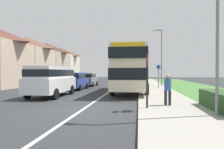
{
  "coord_description": "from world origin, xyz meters",
  "views": [
    {
      "loc": [
        2.62,
        -9.08,
        1.77
      ],
      "look_at": [
        0.78,
        4.56,
        1.6
      ],
      "focal_mm": 31.85,
      "sensor_mm": 36.0,
      "label": 1
    }
  ],
  "objects_px": {
    "parked_van_white": "(52,79)",
    "street_lamp_near": "(215,5)",
    "cycle_route_sign": "(158,75)",
    "parked_car_grey": "(88,79)",
    "pedestrian_at_stop": "(168,88)",
    "bus_stop_sign": "(147,77)",
    "street_lamp_mid": "(161,54)",
    "parked_car_blue": "(75,80)",
    "double_decker_bus": "(131,68)"
  },
  "relations": [
    {
      "from": "parked_car_grey",
      "to": "street_lamp_mid",
      "type": "height_order",
      "value": "street_lamp_mid"
    },
    {
      "from": "pedestrian_at_stop",
      "to": "street_lamp_mid",
      "type": "height_order",
      "value": "street_lamp_mid"
    },
    {
      "from": "parked_van_white",
      "to": "pedestrian_at_stop",
      "type": "bearing_deg",
      "value": -24.7
    },
    {
      "from": "parked_van_white",
      "to": "parked_car_grey",
      "type": "xyz_separation_m",
      "value": [
        -0.09,
        10.66,
        -0.38
      ]
    },
    {
      "from": "street_lamp_near",
      "to": "double_decker_bus",
      "type": "bearing_deg",
      "value": 110.67
    },
    {
      "from": "double_decker_bus",
      "to": "parked_car_grey",
      "type": "bearing_deg",
      "value": 129.21
    },
    {
      "from": "cycle_route_sign",
      "to": "street_lamp_mid",
      "type": "bearing_deg",
      "value": 79.59
    },
    {
      "from": "cycle_route_sign",
      "to": "bus_stop_sign",
      "type": "bearing_deg",
      "value": -97.91
    },
    {
      "from": "pedestrian_at_stop",
      "to": "street_lamp_near",
      "type": "xyz_separation_m",
      "value": [
        1.43,
        -2.11,
        3.36
      ]
    },
    {
      "from": "parked_car_grey",
      "to": "pedestrian_at_stop",
      "type": "bearing_deg",
      "value": -61.33
    },
    {
      "from": "double_decker_bus",
      "to": "street_lamp_mid",
      "type": "distance_m",
      "value": 7.46
    },
    {
      "from": "parked_car_grey",
      "to": "parked_car_blue",
      "type": "bearing_deg",
      "value": -90.02
    },
    {
      "from": "pedestrian_at_stop",
      "to": "street_lamp_near",
      "type": "distance_m",
      "value": 4.22
    },
    {
      "from": "double_decker_bus",
      "to": "street_lamp_near",
      "type": "height_order",
      "value": "street_lamp_near"
    },
    {
      "from": "parked_car_blue",
      "to": "cycle_route_sign",
      "type": "distance_m",
      "value": 8.62
    },
    {
      "from": "parked_car_blue",
      "to": "cycle_route_sign",
      "type": "relative_size",
      "value": 1.64
    },
    {
      "from": "parked_van_white",
      "to": "parked_car_blue",
      "type": "height_order",
      "value": "parked_van_white"
    },
    {
      "from": "parked_car_blue",
      "to": "bus_stop_sign",
      "type": "height_order",
      "value": "bus_stop_sign"
    },
    {
      "from": "double_decker_bus",
      "to": "pedestrian_at_stop",
      "type": "bearing_deg",
      "value": -73.85
    },
    {
      "from": "parked_car_blue",
      "to": "pedestrian_at_stop",
      "type": "relative_size",
      "value": 2.47
    },
    {
      "from": "parked_van_white",
      "to": "cycle_route_sign",
      "type": "xyz_separation_m",
      "value": [
        8.29,
        7.56,
        0.14
      ]
    },
    {
      "from": "parked_car_grey",
      "to": "cycle_route_sign",
      "type": "xyz_separation_m",
      "value": [
        8.38,
        -3.09,
        0.52
      ]
    },
    {
      "from": "pedestrian_at_stop",
      "to": "street_lamp_mid",
      "type": "bearing_deg",
      "value": 85.4
    },
    {
      "from": "street_lamp_mid",
      "to": "bus_stop_sign",
      "type": "bearing_deg",
      "value": -98.36
    },
    {
      "from": "street_lamp_near",
      "to": "cycle_route_sign",
      "type": "bearing_deg",
      "value": 93.52
    },
    {
      "from": "parked_van_white",
      "to": "parked_car_blue",
      "type": "bearing_deg",
      "value": 90.91
    },
    {
      "from": "bus_stop_sign",
      "to": "street_lamp_near",
      "type": "relative_size",
      "value": 0.34
    },
    {
      "from": "parked_car_grey",
      "to": "bus_stop_sign",
      "type": "distance_m",
      "value": 16.53
    },
    {
      "from": "bus_stop_sign",
      "to": "street_lamp_mid",
      "type": "distance_m",
      "value": 15.0
    },
    {
      "from": "bus_stop_sign",
      "to": "cycle_route_sign",
      "type": "height_order",
      "value": "bus_stop_sign"
    },
    {
      "from": "parked_car_blue",
      "to": "bus_stop_sign",
      "type": "bearing_deg",
      "value": -56.22
    },
    {
      "from": "street_lamp_near",
      "to": "street_lamp_mid",
      "type": "relative_size",
      "value": 1.12
    },
    {
      "from": "parked_van_white",
      "to": "cycle_route_sign",
      "type": "height_order",
      "value": "cycle_route_sign"
    },
    {
      "from": "bus_stop_sign",
      "to": "cycle_route_sign",
      "type": "xyz_separation_m",
      "value": [
        1.67,
        11.99,
        -0.11
      ]
    },
    {
      "from": "street_lamp_mid",
      "to": "cycle_route_sign",
      "type": "bearing_deg",
      "value": -100.41
    },
    {
      "from": "parked_van_white",
      "to": "bus_stop_sign",
      "type": "bearing_deg",
      "value": -33.77
    },
    {
      "from": "cycle_route_sign",
      "to": "parked_car_grey",
      "type": "bearing_deg",
      "value": 159.72
    },
    {
      "from": "bus_stop_sign",
      "to": "cycle_route_sign",
      "type": "distance_m",
      "value": 12.11
    },
    {
      "from": "cycle_route_sign",
      "to": "street_lamp_mid",
      "type": "distance_m",
      "value": 3.67
    },
    {
      "from": "parked_van_white",
      "to": "bus_stop_sign",
      "type": "height_order",
      "value": "bus_stop_sign"
    },
    {
      "from": "bus_stop_sign",
      "to": "street_lamp_mid",
      "type": "bearing_deg",
      "value": 81.64
    },
    {
      "from": "double_decker_bus",
      "to": "parked_car_blue",
      "type": "relative_size",
      "value": 2.41
    },
    {
      "from": "cycle_route_sign",
      "to": "street_lamp_mid",
      "type": "xyz_separation_m",
      "value": [
        0.49,
        2.66,
        2.49
      ]
    },
    {
      "from": "double_decker_bus",
      "to": "cycle_route_sign",
      "type": "distance_m",
      "value": 4.76
    },
    {
      "from": "pedestrian_at_stop",
      "to": "street_lamp_near",
      "type": "height_order",
      "value": "street_lamp_near"
    },
    {
      "from": "parked_van_white",
      "to": "parked_car_grey",
      "type": "relative_size",
      "value": 1.23
    },
    {
      "from": "parked_van_white",
      "to": "street_lamp_near",
      "type": "bearing_deg",
      "value": -31.78
    },
    {
      "from": "street_lamp_near",
      "to": "street_lamp_mid",
      "type": "bearing_deg",
      "value": 91.17
    },
    {
      "from": "parked_car_blue",
      "to": "cycle_route_sign",
      "type": "height_order",
      "value": "cycle_route_sign"
    },
    {
      "from": "parked_van_white",
      "to": "street_lamp_mid",
      "type": "xyz_separation_m",
      "value": [
        8.78,
        10.22,
        2.63
      ]
    }
  ]
}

